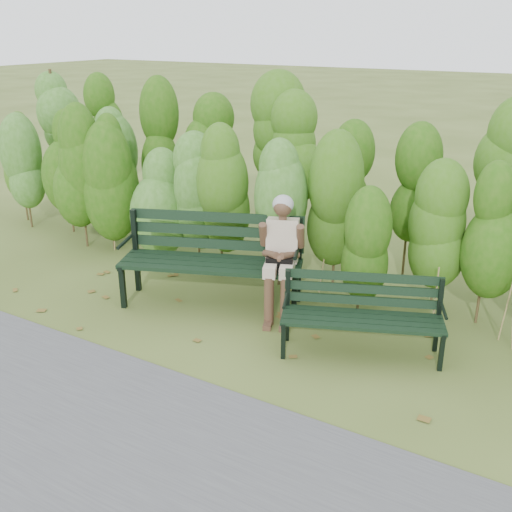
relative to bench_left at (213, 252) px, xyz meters
The scene contains 7 objects.
ground 1.05m from the bench_left, 38.34° to the right, with size 80.00×80.00×0.00m, color #465520.
footpath 2.88m from the bench_left, 76.07° to the right, with size 60.00×2.50×0.01m, color #474749.
hedge_band 1.63m from the bench_left, 62.86° to the left, with size 11.04×1.67×2.42m.
leaf_litter 1.13m from the bench_left, 34.55° to the right, with size 5.53×2.17×0.01m.
bench_left is the anchor object (origin of this frame).
bench_right 1.91m from the bench_left, ahead, with size 1.61×1.04×0.77m.
seated_woman 0.84m from the bench_left, ahead, with size 0.57×0.78×1.33m.
Camera 1 is at (2.97, -4.68, 3.01)m, focal length 42.00 mm.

